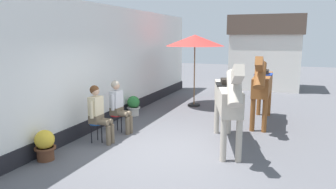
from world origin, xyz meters
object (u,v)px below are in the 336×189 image
Objects in this scene: seated_visitor_far at (118,104)px; saddled_horse_far at (262,85)px; cafe_parasol at (195,41)px; flower_planter_farthest at (133,105)px; seated_visitor_near at (98,111)px; saddled_horse_near at (228,98)px; flower_planter_nearest at (45,145)px.

saddled_horse_far is (3.46, 2.21, 0.38)m from seated_visitor_far.
flower_planter_farthest is at bearing -124.10° from cafe_parasol.
cafe_parasol is at bearing 76.16° from seated_visitor_far.
flower_planter_farthest is (-0.42, 2.69, -0.44)m from seated_visitor_near.
saddled_horse_near is at bearing 13.61° from seated_visitor_near.
flower_planter_nearest is 0.25× the size of cafe_parasol.
flower_planter_nearest is (-0.47, -2.26, -0.44)m from seated_visitor_far.
seated_visitor_far is 0.48× the size of saddled_horse_near.
saddled_horse_far is at bearing 76.69° from saddled_horse_near.
flower_planter_nearest is (-0.42, -1.36, -0.44)m from seated_visitor_near.
seated_visitor_near is at bearing -166.39° from saddled_horse_near.
saddled_horse_near is 3.99m from flower_planter_farthest.
seated_visitor_near is 0.48× the size of saddled_horse_near.
flower_planter_nearest is 1.00× the size of flower_planter_farthest.
flower_planter_farthest is (0.00, 4.06, 0.00)m from flower_planter_nearest.
cafe_parasol is at bearing 76.96° from flower_planter_nearest.
seated_visitor_far is at bearing -103.84° from cafe_parasol.
saddled_horse_near is at bearing 31.67° from flower_planter_nearest.
saddled_horse_near reaches higher than flower_planter_nearest.
seated_visitor_far is (0.04, 0.90, 0.00)m from seated_visitor_near.
saddled_horse_near is 2.46m from saddled_horse_far.
flower_planter_nearest is 6.64m from cafe_parasol.
saddled_horse_far is (3.51, 3.11, 0.38)m from seated_visitor_near.
flower_planter_farthest is at bearing 149.47° from saddled_horse_near.
flower_planter_nearest is (-3.93, -4.47, -0.82)m from saddled_horse_far.
seated_visitor_far reaches higher than flower_planter_nearest.
seated_visitor_far is 2.35m from flower_planter_nearest.
seated_visitor_far is 2.93m from saddled_horse_near.
seated_visitor_near is 0.46× the size of saddled_horse_far.
flower_planter_farthest is (-3.93, -0.41, -0.82)m from saddled_horse_far.
seated_visitor_near is 0.54× the size of cafe_parasol.
flower_planter_farthest is 3.25m from cafe_parasol.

